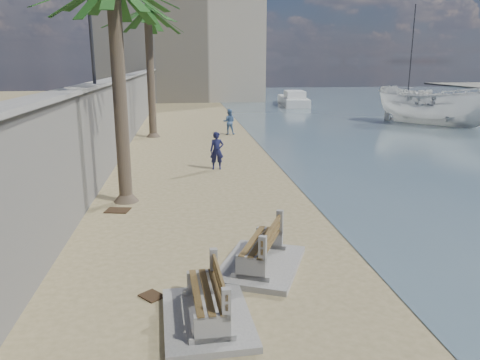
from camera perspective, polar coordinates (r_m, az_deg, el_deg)
seawall at (r=25.75m, az=-14.10°, el=7.98°), size 0.45×70.00×3.50m
wall_cap at (r=25.63m, az=-14.34°, el=11.98°), size 0.80×70.00×0.12m
end_building at (r=57.47m, az=-7.13°, el=16.77°), size 18.00×12.00×14.00m
bench_near at (r=8.30m, az=-4.06°, el=-14.42°), size 1.61×2.26×0.91m
bench_far at (r=10.24m, az=2.58°, el=-8.46°), size 2.37×2.76×0.97m
palm_back at (r=28.32m, az=-11.19°, el=19.50°), size 5.00×5.00×8.10m
person_a at (r=19.44m, az=-2.84°, el=3.93°), size 0.67×0.47×1.80m
person_b at (r=28.95m, az=-1.34°, el=7.27°), size 0.93×0.78×1.71m
boat_cruiser at (r=35.99m, az=22.70°, el=8.59°), size 4.61×4.62×3.80m
yacht_near at (r=46.83m, az=26.61°, el=7.84°), size 7.88×9.79×1.50m
yacht_far at (r=49.45m, az=6.51°, el=9.50°), size 3.21×8.62×1.50m
sailboat_west at (r=61.67m, az=19.78°, el=9.70°), size 5.74×5.36×10.99m
debris_c at (r=14.61m, az=-14.69°, el=-3.59°), size 0.78×0.67×0.03m
debris_d at (r=9.38m, az=-10.70°, el=-13.72°), size 0.55×0.56×0.03m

